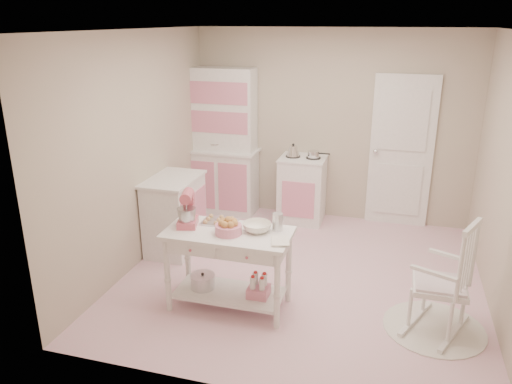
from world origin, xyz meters
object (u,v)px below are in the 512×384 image
hutch (221,142)px  stand_mixer (187,209)px  base_cabinet (175,214)px  work_table (229,269)px  rocking_chair (441,275)px  stove (302,189)px  bread_basket (228,229)px

hutch → stand_mixer: (0.53, -2.42, -0.07)m
hutch → stand_mixer: hutch is taller
base_cabinet → work_table: 1.48m
base_cabinet → rocking_chair: size_ratio=0.84×
base_cabinet → rocking_chair: rocking_chair is taller
hutch → rocking_chair: bearing=-38.6°
stove → bread_basket: stove is taller
hutch → base_cabinet: bearing=-94.3°
base_cabinet → stand_mixer: size_ratio=2.71×
rocking_chair → bread_basket: size_ratio=4.40×
bread_basket → stove: bearing=84.5°
stove → hutch: bearing=177.6°
rocking_chair → stove: bearing=150.4°
base_cabinet → stand_mixer: bearing=-58.3°
rocking_chair → stand_mixer: 2.40m
base_cabinet → rocking_chair: bearing=-16.7°
stove → rocking_chair: (1.68, -2.25, 0.09)m
hutch → work_table: hutch is taller
stand_mixer → bread_basket: 0.46m
hutch → bread_basket: size_ratio=8.32×
bread_basket → work_table: bearing=111.8°
stove → rocking_chair: rocking_chair is taller
base_cabinet → bread_basket: (1.07, -1.09, 0.39)m
hutch → work_table: 2.70m
hutch → stove: size_ratio=2.26×
stove → stand_mixer: size_ratio=2.71×
hutch → stand_mixer: 2.48m
stand_mixer → base_cabinet: bearing=107.6°
work_table → stand_mixer: 0.71m
rocking_chair → work_table: (-1.94, -0.14, -0.15)m
hutch → work_table: size_ratio=1.73×
bread_basket → base_cabinet: bearing=134.4°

